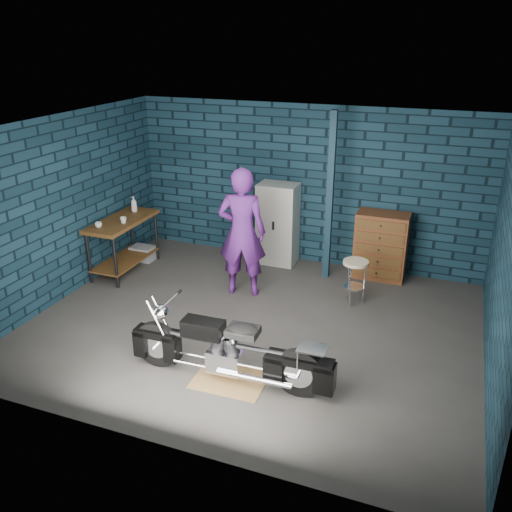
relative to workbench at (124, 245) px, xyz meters
The scene contains 14 objects.
ground 2.89m from the workbench, 19.95° to the right, with size 6.00×6.00×0.00m, color #43413F.
room_walls 3.08m from the workbench, ahead, with size 6.02×5.01×2.71m.
support_post 3.49m from the workbench, 16.83° to the left, with size 0.10×0.10×2.70m, color #112938.
workbench is the anchor object (origin of this frame).
drip_mat 3.69m from the workbench, 37.82° to the right, with size 0.84×0.63×0.01m, color olive.
motorcycle 3.66m from the workbench, 37.82° to the right, with size 2.09×0.57×0.92m, color black, non-canonical shape.
person 2.23m from the workbench, ahead, with size 0.72×0.48×1.98m, color #5B217C.
storage_bin 0.60m from the workbench, 87.71° to the left, with size 0.40×0.29×0.25m, color gray.
locker 2.62m from the workbench, 28.87° to the left, with size 0.66×0.47×1.41m, color silver.
tool_chest 4.24m from the workbench, 17.25° to the left, with size 0.83×0.46×1.10m, color brown.
shop_stool 3.85m from the workbench, ahead, with size 0.37×0.37×0.68m, color beige, non-canonical shape.
cup_a 0.68m from the workbench, 104.64° to the right, with size 0.11×0.11×0.09m, color beige.
cup_b 0.54m from the workbench, 45.93° to the right, with size 0.11×0.11×0.10m, color beige.
bottle 0.74m from the workbench, 94.68° to the left, with size 0.10×0.10×0.27m, color gray.
Camera 1 is at (2.38, -6.10, 3.79)m, focal length 38.00 mm.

